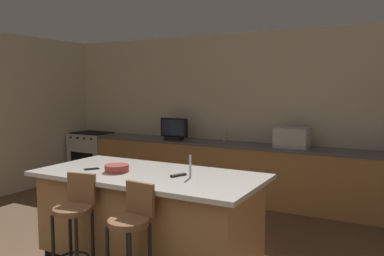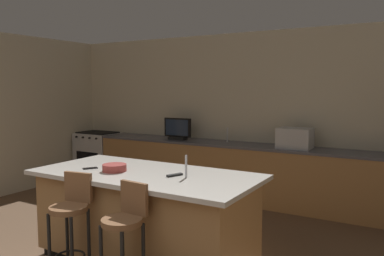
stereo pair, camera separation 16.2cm
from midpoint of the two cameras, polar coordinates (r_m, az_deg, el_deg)
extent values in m
cube|color=beige|center=(6.57, 8.69, 1.89)|extent=(7.38, 0.12, 2.68)
cube|color=#9E7042|center=(6.37, 6.86, -6.46)|extent=(5.04, 0.60, 0.87)
cube|color=#4C4C56|center=(6.29, 6.91, -2.42)|extent=(5.07, 0.62, 0.04)
cube|color=black|center=(4.30, -5.54, -18.08)|extent=(2.08, 0.87, 0.09)
cube|color=#9E7042|center=(4.14, -5.60, -12.45)|extent=(2.16, 0.95, 0.80)
cube|color=beige|center=(4.02, -5.66, -6.75)|extent=(2.32, 1.11, 0.04)
cube|color=#B7BABF|center=(7.98, -12.90, -3.95)|extent=(0.79, 0.60, 0.91)
cube|color=black|center=(7.77, -14.43, -4.58)|extent=(0.55, 0.01, 0.33)
cube|color=black|center=(7.91, -12.97, -0.64)|extent=(0.71, 0.50, 0.02)
cylinder|color=black|center=(7.88, -15.91, -1.25)|extent=(0.04, 0.03, 0.04)
cylinder|color=black|center=(7.76, -15.02, -1.33)|extent=(0.04, 0.03, 0.04)
cylinder|color=black|center=(7.64, -14.11, -1.42)|extent=(0.04, 0.03, 0.04)
cylinder|color=black|center=(7.52, -13.16, -1.51)|extent=(0.04, 0.03, 0.04)
cube|color=#B7BABF|center=(5.95, 15.48, -1.43)|extent=(0.48, 0.36, 0.30)
cube|color=black|center=(6.72, -1.41, -1.48)|extent=(0.30, 0.16, 0.05)
cube|color=black|center=(6.70, -1.41, 0.08)|extent=(0.51, 0.05, 0.32)
cube|color=#1E2D47|center=(6.67, -1.54, 0.06)|extent=(0.45, 0.01, 0.27)
cylinder|color=#B2B2B7|center=(6.43, 5.89, -0.99)|extent=(0.02, 0.02, 0.24)
cylinder|color=#B2B2B7|center=(3.74, 0.38, -5.62)|extent=(0.02, 0.02, 0.22)
cylinder|color=brown|center=(3.76, -16.34, -11.21)|extent=(0.34, 0.34, 0.05)
cube|color=brown|center=(3.83, -15.03, -8.29)|extent=(0.29, 0.08, 0.28)
cylinder|color=black|center=(3.86, -18.83, -16.51)|extent=(0.03, 0.03, 0.67)
cylinder|color=black|center=(3.72, -15.80, -17.31)|extent=(0.03, 0.03, 0.67)
cylinder|color=black|center=(4.04, -16.53, -15.43)|extent=(0.03, 0.03, 0.67)
cylinder|color=black|center=(3.90, -13.56, -16.12)|extent=(0.03, 0.03, 0.67)
torus|color=black|center=(3.91, -16.14, -17.47)|extent=(0.28, 0.28, 0.02)
cylinder|color=brown|center=(3.36, -8.77, -13.30)|extent=(0.34, 0.34, 0.05)
cube|color=brown|center=(3.42, -7.04, -10.06)|extent=(0.29, 0.06, 0.28)
cylinder|color=black|center=(3.65, -8.73, -17.70)|extent=(0.03, 0.03, 0.66)
cylinder|color=#993833|center=(4.11, -10.10, -5.71)|extent=(0.25, 0.25, 0.07)
cube|color=black|center=(4.30, -13.54, -5.71)|extent=(0.14, 0.16, 0.01)
cube|color=black|center=(3.84, -1.32, -6.85)|extent=(0.10, 0.17, 0.02)
camera|label=1|loc=(0.08, -89.05, 0.10)|focal=36.70mm
camera|label=2|loc=(0.08, 90.95, -0.10)|focal=36.70mm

